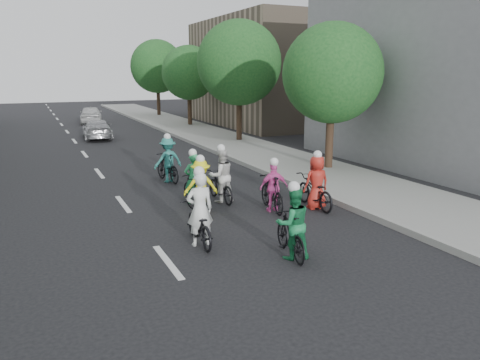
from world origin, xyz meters
TOP-DOWN VIEW (x-y plane):
  - ground at (0.00, 0.00)m, footprint 120.00×120.00m
  - sidewalk_right at (8.00, 10.00)m, footprint 4.00×80.00m
  - curb_right at (6.05, 10.00)m, footprint 0.18×80.00m
  - bldg_se at (16.00, 24.00)m, footprint 10.00×14.00m
  - tree_r_0 at (8.80, 6.60)m, footprint 4.00×4.00m
  - tree_r_1 at (8.80, 15.60)m, footprint 4.80×4.80m
  - tree_r_2 at (8.80, 24.60)m, footprint 4.00×4.00m
  - tree_r_3 at (8.80, 33.60)m, footprint 4.80×4.80m
  - cyclist_0 at (1.00, 0.75)m, footprint 0.74×1.85m
  - cyclist_1 at (2.58, -0.88)m, footprint 0.87×1.73m
  - cyclist_2 at (1.96, 3.33)m, footprint 1.09×1.75m
  - cyclist_3 at (3.90, 2.44)m, footprint 0.90×1.85m
  - cyclist_4 at (5.20, 2.17)m, footprint 0.81×1.96m
  - cyclist_5 at (2.05, 4.26)m, footprint 0.60×1.49m
  - cyclist_6 at (2.91, 4.06)m, footprint 0.83×1.82m
  - cyclist_7 at (2.15, 7.40)m, footprint 1.17×1.86m
  - follow_car_lead at (1.42, 20.59)m, footprint 1.92×4.12m
  - follow_car_trail at (2.27, 29.91)m, footprint 2.21×4.27m

SIDE VIEW (x-z plane):
  - ground at x=0.00m, z-range 0.00..0.00m
  - sidewalk_right at x=8.00m, z-range 0.00..0.15m
  - curb_right at x=6.05m, z-range 0.00..0.18m
  - follow_car_lead at x=1.42m, z-range 0.00..1.17m
  - cyclist_5 at x=2.05m, z-range -0.27..1.46m
  - cyclist_3 at x=3.90m, z-range -0.20..1.42m
  - cyclist_0 at x=1.00m, z-range -0.34..1.57m
  - cyclist_2 at x=1.96m, z-range -0.23..1.47m
  - cyclist_4 at x=5.20m, z-range -0.27..1.50m
  - cyclist_6 at x=2.91m, z-range -0.27..1.57m
  - cyclist_1 at x=2.58m, z-range -0.22..1.53m
  - follow_car_trail at x=2.27m, z-range 0.00..1.39m
  - cyclist_7 at x=2.15m, z-range -0.21..1.62m
  - tree_r_0 at x=8.80m, z-range 0.98..6.95m
  - tree_r_2 at x=8.80m, z-range 0.98..6.95m
  - bldg_se at x=16.00m, z-range 0.00..8.00m
  - tree_r_1 at x=8.80m, z-range 1.05..7.98m
  - tree_r_3 at x=8.80m, z-range 1.05..7.98m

